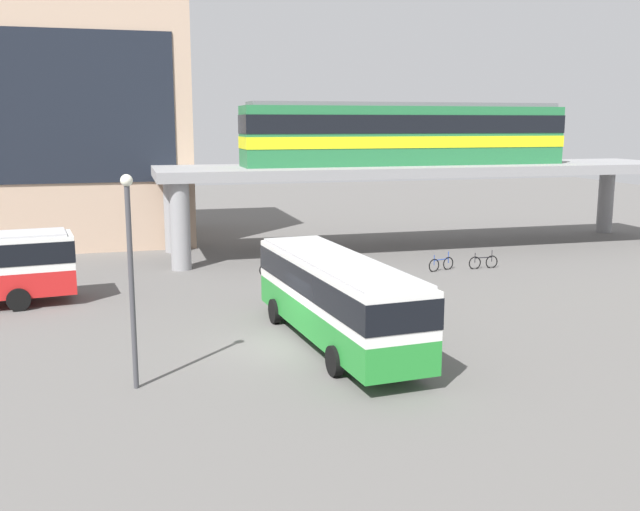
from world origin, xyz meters
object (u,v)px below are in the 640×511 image
(bicycle_silver, at_px, (344,270))
(bicycle_blue, at_px, (441,264))
(station_building, at_px, (14,121))
(bus_main, at_px, (336,292))
(bicycle_orange, at_px, (275,269))
(pedestrian_near_building, at_px, (350,276))
(bicycle_black, at_px, (483,262))
(train, at_px, (406,133))

(bicycle_silver, relative_size, bicycle_blue, 1.04)
(station_building, relative_size, bicycle_silver, 12.58)
(bus_main, xyz_separation_m, bicycle_silver, (3.75, 11.23, -1.63))
(bicycle_silver, distance_m, bicycle_blue, 5.66)
(bicycle_orange, distance_m, pedestrian_near_building, 5.40)
(bus_main, xyz_separation_m, pedestrian_near_building, (3.02, 7.83, -1.19))
(station_building, xyz_separation_m, pedestrian_near_building, (17.06, -20.02, -7.31))
(station_building, bearing_deg, bicycle_black, -32.55)
(bicycle_orange, bearing_deg, bicycle_black, -6.09)
(bicycle_silver, xyz_separation_m, pedestrian_near_building, (-0.74, -3.39, 0.44))
(station_building, relative_size, pedestrian_near_building, 13.13)
(pedestrian_near_building, bearing_deg, train, 56.50)
(train, distance_m, bicycle_orange, 13.23)
(bicycle_orange, distance_m, bicycle_black, 11.61)
(bicycle_silver, height_order, pedestrian_near_building, pedestrian_near_building)
(bicycle_orange, distance_m, bicycle_silver, 3.62)
(bicycle_blue, bearing_deg, pedestrian_near_building, -151.02)
(train, relative_size, bicycle_silver, 11.58)
(bicycle_silver, height_order, bicycle_blue, same)
(bus_main, distance_m, pedestrian_near_building, 8.48)
(bicycle_silver, bearing_deg, bus_main, -108.49)
(bicycle_orange, distance_m, bicycle_blue, 9.11)
(train, distance_m, pedestrian_near_building, 14.20)
(bicycle_silver, relative_size, pedestrian_near_building, 1.04)
(bicycle_orange, height_order, bicycle_black, same)
(bus_main, bearing_deg, pedestrian_near_building, 68.94)
(train, xyz_separation_m, bicycle_silver, (-6.21, -7.10, -7.00))
(station_building, bearing_deg, bicycle_orange, -46.78)
(bicycle_silver, bearing_deg, bicycle_orange, 159.20)
(train, relative_size, bus_main, 1.84)
(pedestrian_near_building, bearing_deg, bicycle_orange, 119.51)
(train, bearing_deg, bicycle_silver, -131.16)
(pedestrian_near_building, bearing_deg, bus_main, -111.06)
(train, bearing_deg, station_building, 158.38)
(train, xyz_separation_m, pedestrian_near_building, (-6.95, -10.50, -6.56))
(bus_main, bearing_deg, bicycle_silver, 71.51)
(bicycle_orange, bearing_deg, pedestrian_near_building, -60.49)
(train, relative_size, bicycle_blue, 12.01)
(bus_main, xyz_separation_m, bicycle_blue, (9.41, 11.37, -1.63))
(bicycle_blue, bearing_deg, bus_main, -129.60)
(bicycle_orange, bearing_deg, bicycle_silver, -20.80)
(bicycle_orange, relative_size, bicycle_silver, 1.00)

